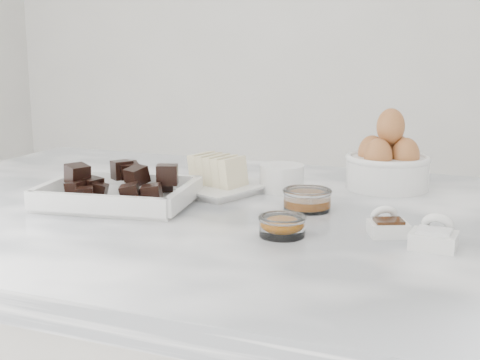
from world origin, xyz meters
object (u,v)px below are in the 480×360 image
object	(u,v)px
vanilla_spoon	(387,225)
egg_bowl	(388,163)
butter_plate	(215,178)
salt_spoon	(435,236)
sugar_ramekin	(282,177)
chocolate_dish	(118,189)
zest_bowl	(282,225)
honey_bowl	(307,199)

from	to	relation	value
vanilla_spoon	egg_bowl	bearing A→B (deg)	99.97
butter_plate	salt_spoon	world-z (taller)	butter_plate
sugar_ramekin	chocolate_dish	bearing A→B (deg)	-138.14
egg_bowl	zest_bowl	bearing A→B (deg)	-102.83
vanilla_spoon	salt_spoon	bearing A→B (deg)	-26.52
chocolate_dish	vanilla_spoon	world-z (taller)	chocolate_dish
chocolate_dish	egg_bowl	xyz separation A→B (m)	(0.37, 0.28, 0.02)
butter_plate	egg_bowl	size ratio (longest dim) A/B	1.33
sugar_ramekin	egg_bowl	bearing A→B (deg)	28.19
zest_bowl	vanilla_spoon	distance (m)	0.14
butter_plate	honey_bowl	xyz separation A→B (m)	(0.18, -0.06, -0.01)
egg_bowl	vanilla_spoon	world-z (taller)	egg_bowl
chocolate_dish	salt_spoon	distance (m)	0.49
honey_bowl	vanilla_spoon	distance (m)	0.16
butter_plate	vanilla_spoon	distance (m)	0.35
butter_plate	salt_spoon	xyz separation A→B (m)	(0.39, -0.18, -0.01)
chocolate_dish	butter_plate	distance (m)	0.18
egg_bowl	zest_bowl	xyz separation A→B (m)	(-0.08, -0.34, -0.03)
sugar_ramekin	honey_bowl	size ratio (longest dim) A/B	1.00
egg_bowl	chocolate_dish	bearing A→B (deg)	-143.59
butter_plate	honey_bowl	distance (m)	0.20
chocolate_dish	sugar_ramekin	xyz separation A→B (m)	(0.21, 0.19, 0.00)
sugar_ramekin	vanilla_spoon	size ratio (longest dim) A/B	1.03
egg_bowl	honey_bowl	bearing A→B (deg)	-113.74
sugar_ramekin	vanilla_spoon	distance (m)	0.29
egg_bowl	vanilla_spoon	distance (m)	0.29
chocolate_dish	zest_bowl	world-z (taller)	chocolate_dish
chocolate_dish	salt_spoon	bearing A→B (deg)	-4.57
butter_plate	zest_bowl	bearing A→B (deg)	-47.43
vanilla_spoon	chocolate_dish	bearing A→B (deg)	179.10
chocolate_dish	zest_bowl	bearing A→B (deg)	-12.85
honey_bowl	butter_plate	bearing A→B (deg)	160.76
egg_bowl	salt_spoon	bearing A→B (deg)	-70.02
egg_bowl	zest_bowl	world-z (taller)	egg_bowl
chocolate_dish	zest_bowl	size ratio (longest dim) A/B	3.97
butter_plate	vanilla_spoon	world-z (taller)	butter_plate
zest_bowl	sugar_ramekin	bearing A→B (deg)	108.68
honey_bowl	vanilla_spoon	world-z (taller)	vanilla_spoon
chocolate_dish	zest_bowl	distance (m)	0.30
vanilla_spoon	honey_bowl	bearing A→B (deg)	148.10
egg_bowl	salt_spoon	xyz separation A→B (m)	(0.11, -0.31, -0.03)
chocolate_dish	sugar_ramekin	size ratio (longest dim) A/B	3.36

